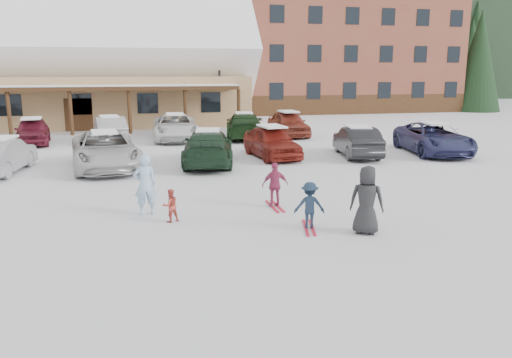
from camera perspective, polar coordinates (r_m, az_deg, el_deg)
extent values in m
plane|color=white|center=(13.57, -0.30, -5.07)|extent=(160.00, 160.00, 0.00)
cube|color=tan|center=(41.17, -21.69, 8.35)|extent=(28.00, 10.00, 3.60)
cube|color=#422814|center=(35.01, -23.34, 9.47)|extent=(25.20, 2.60, 0.25)
cube|color=white|center=(41.14, -22.12, 13.54)|extent=(29.12, 9.69, 9.69)
cube|color=brown|center=(54.05, 7.79, 14.31)|extent=(24.00, 14.00, 12.00)
cube|color=brown|center=(50.75, -9.31, 12.70)|extent=(7.00, 12.60, 9.00)
cube|color=#422814|center=(47.66, 10.57, 8.35)|extent=(24.00, 0.10, 1.80)
cylinder|color=black|center=(37.82, -4.18, 10.18)|extent=(0.16, 0.16, 5.29)
cube|color=black|center=(37.81, -4.25, 14.38)|extent=(0.50, 0.25, 0.25)
cylinder|color=black|center=(55.50, 23.68, 7.82)|extent=(0.60, 0.60, 1.32)
cone|color=black|center=(55.44, 24.20, 13.60)|extent=(4.84, 4.84, 9.90)
cylinder|color=black|center=(57.43, -4.02, 8.82)|extent=(0.60, 0.60, 1.08)
cone|color=black|center=(57.33, -4.09, 13.40)|extent=(3.96, 3.96, 8.10)
cylinder|color=black|center=(69.31, 19.52, 8.88)|extent=(0.60, 0.60, 1.38)
cone|color=black|center=(69.28, 19.88, 13.72)|extent=(5.06, 5.06, 10.35)
imported|color=#97BCDD|center=(14.51, -12.56, -0.62)|extent=(0.69, 0.50, 1.76)
imported|color=#B34135|center=(13.77, -9.76, -3.01)|extent=(0.53, 0.47, 0.92)
imported|color=#18283D|center=(13.06, 6.13, -3.01)|extent=(0.88, 0.63, 1.24)
cube|color=red|center=(13.23, 6.07, -5.53)|extent=(0.52, 1.41, 0.03)
imported|color=#A13157|center=(15.00, 2.19, -0.66)|extent=(0.81, 0.34, 1.37)
cube|color=red|center=(15.17, 2.17, -3.14)|extent=(0.21, 1.40, 0.03)
imported|color=black|center=(12.81, 12.54, -2.37)|extent=(1.02, 0.91, 1.75)
imported|color=#99999E|center=(22.43, -27.14, 2.39)|extent=(1.98, 4.44, 1.42)
imported|color=silver|center=(21.81, -16.84, 3.17)|extent=(3.31, 5.92, 1.56)
imported|color=#193220|center=(21.89, -5.48, 3.62)|extent=(2.92, 5.49, 1.52)
imported|color=maroon|center=(23.62, 1.80, 4.28)|extent=(2.23, 4.55, 1.49)
imported|color=black|center=(24.36, 11.47, 4.21)|extent=(2.24, 4.53, 1.43)
imported|color=navy|center=(26.25, 19.61, 4.40)|extent=(3.31, 5.75, 1.51)
imported|color=maroon|center=(30.51, -24.18, 5.01)|extent=(2.26, 4.47, 1.46)
imported|color=#A5A4A9|center=(29.91, -16.36, 5.49)|extent=(2.23, 4.69, 1.48)
imported|color=white|center=(29.96, -9.21, 5.89)|extent=(2.68, 5.60, 1.54)
imported|color=#183315|center=(30.30, -1.34, 6.12)|extent=(3.01, 5.59, 1.54)
imported|color=maroon|center=(31.44, 3.72, 6.33)|extent=(1.91, 4.57, 1.55)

